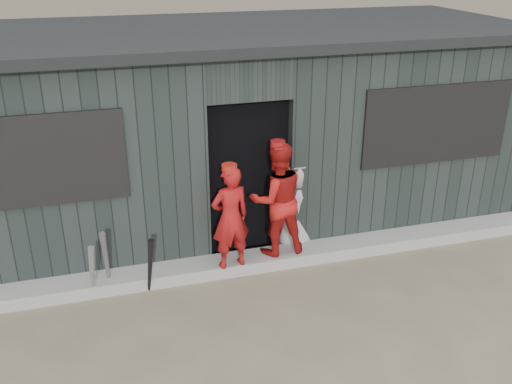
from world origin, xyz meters
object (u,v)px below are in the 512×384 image
object	(u,v)px
player_red_left	(230,218)
dugout	(222,126)
bat_mid	(106,261)
player_grey_back	(295,206)
bat_left	(92,272)
player_red_right	(277,199)
bat_right	(150,266)

from	to	relation	value
player_red_left	dugout	xyz separation A→B (m)	(0.33, 1.82, 0.52)
bat_mid	player_grey_back	size ratio (longest dim) A/B	0.72
bat_left	player_red_left	world-z (taller)	player_red_left
player_red_left	player_red_right	size ratio (longest dim) A/B	0.89
bat_mid	player_red_left	xyz separation A→B (m)	(1.40, -0.04, 0.36)
bat_mid	player_red_right	distance (m)	2.06
player_red_left	player_grey_back	size ratio (longest dim) A/B	1.05
bat_right	player_red_left	xyz separation A→B (m)	(0.95, 0.11, 0.41)
bat_left	bat_mid	xyz separation A→B (m)	(0.16, 0.12, 0.05)
bat_mid	player_grey_back	world-z (taller)	player_grey_back
bat_left	bat_right	bearing A→B (deg)	-3.19
player_red_left	bat_right	bearing A→B (deg)	-4.15
bat_mid	bat_right	bearing A→B (deg)	-18.36
bat_mid	bat_right	size ratio (longest dim) A/B	1.17
dugout	player_grey_back	bearing A→B (deg)	-66.32
bat_right	player_grey_back	distance (m)	1.98
bat_right	player_red_right	bearing A→B (deg)	10.25
player_red_right	player_grey_back	size ratio (longest dim) A/B	1.18
player_red_right	player_red_left	bearing A→B (deg)	14.60
player_red_right	player_grey_back	distance (m)	0.49
bat_mid	bat_right	distance (m)	0.49
player_red_right	player_grey_back	xyz separation A→B (m)	(0.33, 0.26, -0.26)
player_red_left	dugout	size ratio (longest dim) A/B	0.15
bat_right	player_red_right	world-z (taller)	player_red_right
player_red_left	dugout	world-z (taller)	dugout
bat_left	player_grey_back	xyz separation A→B (m)	(2.50, 0.51, 0.23)
bat_left	bat_right	world-z (taller)	bat_left
bat_right	player_grey_back	size ratio (longest dim) A/B	0.61
bat_left	player_red_right	world-z (taller)	player_red_right
dugout	bat_mid	bearing A→B (deg)	-134.45
bat_mid	dugout	distance (m)	2.63
bat_mid	player_red_left	size ratio (longest dim) A/B	0.68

